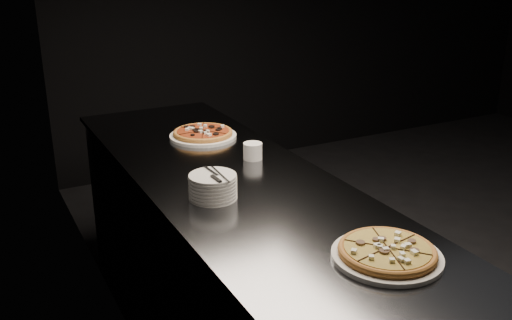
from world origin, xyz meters
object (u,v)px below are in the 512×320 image
counter (236,275)px  ramekin (253,151)px  plate_stack (213,186)px  pizza_tomato (203,134)px  pizza_mushroom (387,253)px  cutlery (216,175)px

counter → ramekin: size_ratio=28.95×
plate_stack → pizza_tomato: bearing=70.1°
plate_stack → ramekin: (0.33, 0.31, -0.01)m
pizza_mushroom → cutlery: bearing=112.9°
pizza_tomato → pizza_mushroom: bearing=-89.0°
counter → pizza_mushroom: (0.12, -0.81, 0.48)m
pizza_tomato → ramekin: 0.40m
plate_stack → cutlery: size_ratio=0.94×
pizza_tomato → cutlery: size_ratio=1.75×
cutlery → counter: bearing=44.8°
cutlery → ramekin: cutlery is taller
counter → pizza_tomato: 0.74m
plate_stack → ramekin: bearing=43.5°
pizza_tomato → plate_stack: (-0.25, -0.70, 0.03)m
pizza_mushroom → pizza_tomato: bearing=91.0°
counter → cutlery: (-0.15, -0.17, 0.55)m
counter → pizza_mushroom: size_ratio=7.10×
counter → pizza_tomato: pizza_tomato is taller
pizza_mushroom → ramekin: bearing=87.0°
plate_stack → pizza_mushroom: bearing=-67.0°
counter → ramekin: ramekin is taller
cutlery → plate_stack: bearing=115.0°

